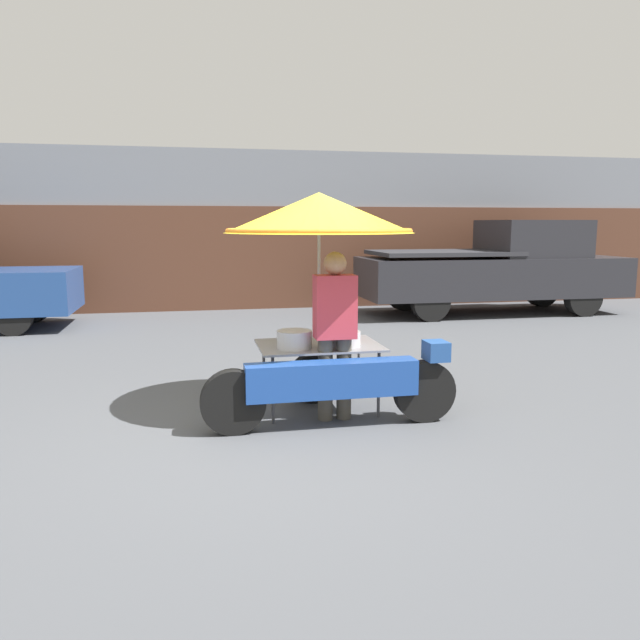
# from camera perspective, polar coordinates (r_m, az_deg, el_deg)

# --- Properties ---
(ground_plane) EXTENTS (36.00, 36.00, 0.00)m
(ground_plane) POSITION_cam_1_polar(r_m,az_deg,el_deg) (5.59, -3.86, -10.40)
(ground_plane) COLOR #4C4F54
(shopfront_building) EXTENTS (28.00, 2.06, 3.38)m
(shopfront_building) POSITION_cam_1_polar(r_m,az_deg,el_deg) (14.44, -9.02, 8.10)
(shopfront_building) COLOR gray
(shopfront_building) RESTS_ON ground
(vendor_motorcycle_cart) EXTENTS (2.35, 1.82, 2.13)m
(vendor_motorcycle_cart) POSITION_cam_1_polar(r_m,az_deg,el_deg) (5.97, 0.09, 6.94)
(vendor_motorcycle_cart) COLOR black
(vendor_motorcycle_cart) RESTS_ON ground
(vendor_person) EXTENTS (0.38, 0.22, 1.58)m
(vendor_person) POSITION_cam_1_polar(r_m,az_deg,el_deg) (5.79, 1.36, -0.67)
(vendor_person) COLOR #4C473D
(vendor_person) RESTS_ON ground
(pickup_truck) EXTENTS (5.39, 1.78, 1.90)m
(pickup_truck) POSITION_cam_1_polar(r_m,az_deg,el_deg) (13.33, 15.99, 4.54)
(pickup_truck) COLOR black
(pickup_truck) RESTS_ON ground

